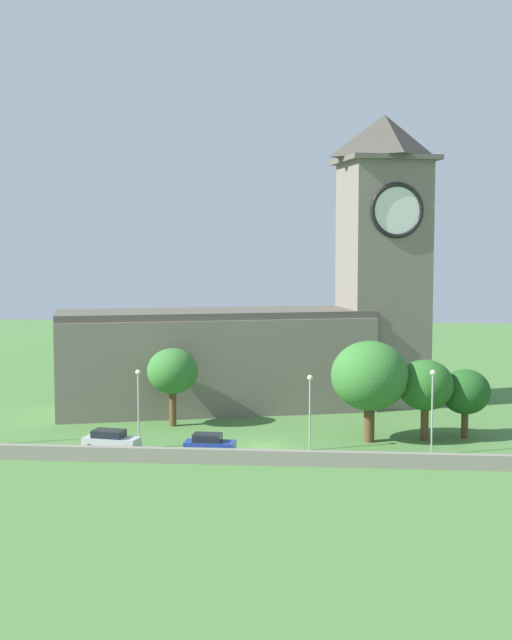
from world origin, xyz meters
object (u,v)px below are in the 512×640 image
church (284,318)px  streetlamp_east_mid (432,398)px  tree_riverside_east (370,376)px  tree_churchyard (465,392)px  car_blue (209,444)px  streetlamp_west_mid (138,396)px  tree_riverside_west (425,386)px  tree_by_tower (172,371)px  car_silver (111,440)px  streetlamp_central (310,399)px

church → streetlamp_east_mid: (13.20, -19.73, -4.72)m
tree_riverside_east → tree_churchyard: 9.01m
church → tree_riverside_east: size_ratio=4.51×
car_blue → tree_churchyard: (21.78, 8.12, 3.23)m
streetlamp_west_mid → tree_riverside_west: (24.34, 5.35, 0.34)m
streetlamp_west_mid → tree_riverside_east: (19.45, 4.33, 1.26)m
tree_by_tower → tree_riverside_west: (23.14, -3.89, -0.34)m
car_silver → tree_riverside_west: size_ratio=0.69×
car_silver → tree_riverside_west: bearing=12.8°
church → streetlamp_west_mid: 23.12m
car_blue → tree_churchyard: tree_churchyard is taller
streetlamp_west_mid → tree_by_tower: bearing=82.7°
car_silver → tree_by_tower: size_ratio=0.66×
car_blue → streetlamp_west_mid: size_ratio=0.62×
tree_riverside_west → streetlamp_central: bearing=-155.2°
car_silver → streetlamp_east_mid: (26.60, 0.61, 3.84)m
tree_churchyard → tree_by_tower: bearing=174.4°
church → car_blue: church is taller
car_blue → streetlamp_east_mid: size_ratio=0.60×
tree_riverside_west → tree_churchyard: tree_riverside_west is taller
church → tree_churchyard: size_ratio=6.51×
tree_riverside_east → tree_churchyard: (8.54, 2.30, -1.68)m
streetlamp_east_mid → tree_riverside_east: (-4.91, 4.42, 1.09)m
tree_by_tower → tree_churchyard: bearing=-5.6°
streetlamp_west_mid → streetlamp_east_mid: streetlamp_east_mid is taller
car_blue → tree_riverside_west: tree_riverside_west is taller
church → tree_riverside_west: bearing=-47.3°
car_blue → tree_riverside_west: (18.12, 6.85, 3.99)m
tree_riverside_west → streetlamp_east_mid: bearing=-89.8°
car_silver → streetlamp_west_mid: streetlamp_west_mid is taller
streetlamp_west_mid → streetlamp_east_mid: bearing=-0.2°
streetlamp_west_mid → tree_churchyard: 28.77m
streetlamp_central → tree_riverside_east: (5.08, 3.58, 1.48)m
car_silver → streetlamp_west_mid: 4.35m
church → streetlamp_central: 19.84m
streetlamp_east_mid → tree_by_tower: (-23.16, 9.32, 0.50)m
streetlamp_west_mid → tree_riverside_west: tree_riverside_west is taller
streetlamp_east_mid → church: bearing=123.8°
streetlamp_east_mid → tree_riverside_east: tree_riverside_east is taller
streetlamp_central → tree_riverside_east: bearing=35.2°
church → tree_by_tower: church is taller
car_silver → streetlamp_east_mid: size_ratio=0.69×
streetlamp_central → tree_by_tower: (-13.18, 8.49, 0.90)m
tree_riverside_west → car_silver: bearing=-167.2°
car_blue → tree_by_tower: size_ratio=0.57×
church → car_blue: size_ratio=9.51×
streetlamp_west_mid → tree_by_tower: size_ratio=0.91×
streetlamp_central → tree_riverside_west: tree_riverside_west is taller
streetlamp_central → streetlamp_east_mid: (9.98, -0.84, 0.39)m
car_blue → streetlamp_east_mid: bearing=4.4°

